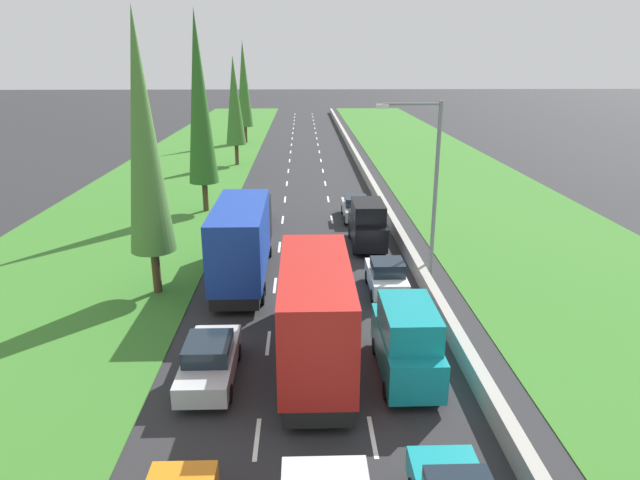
% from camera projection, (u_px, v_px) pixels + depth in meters
% --- Properties ---
extents(ground_plane, '(300.00, 300.00, 0.00)m').
position_uv_depth(ground_plane, '(305.00, 166.00, 59.73)').
color(ground_plane, '#28282B').
rests_on(ground_plane, ground).
extents(grass_verge_left, '(14.00, 140.00, 0.04)m').
position_uv_depth(grass_verge_left, '(186.00, 166.00, 59.35)').
color(grass_verge_left, '#387528').
rests_on(grass_verge_left, ground).
extents(grass_verge_right, '(14.00, 140.00, 0.04)m').
position_uv_depth(grass_verge_right, '(439.00, 165.00, 60.14)').
color(grass_verge_right, '#387528').
rests_on(grass_verge_right, ground).
extents(median_barrier, '(0.44, 120.00, 0.85)m').
position_uv_depth(median_barrier, '(359.00, 161.00, 59.76)').
color(median_barrier, '#9E9B93').
rests_on(median_barrier, ground).
extents(lane_markings, '(3.64, 116.00, 0.01)m').
position_uv_depth(lane_markings, '(305.00, 165.00, 59.72)').
color(lane_markings, white).
rests_on(lane_markings, ground).
extents(silver_sedan_left_lane, '(1.82, 4.50, 1.64)m').
position_uv_depth(silver_sedan_left_lane, '(210.00, 360.00, 19.74)').
color(silver_sedan_left_lane, silver).
rests_on(silver_sedan_left_lane, ground).
extents(blue_box_truck_left_lane, '(2.46, 9.40, 4.18)m').
position_uv_depth(blue_box_truck_left_lane, '(243.00, 240.00, 28.38)').
color(blue_box_truck_left_lane, black).
rests_on(blue_box_truck_left_lane, ground).
extents(teal_van_right_lane, '(1.96, 4.90, 2.82)m').
position_uv_depth(teal_van_right_lane, '(407.00, 341.00, 19.86)').
color(teal_van_right_lane, teal).
rests_on(teal_van_right_lane, ground).
extents(white_hatchback_right_lane, '(1.74, 3.90, 1.72)m').
position_uv_depth(white_hatchback_right_lane, '(386.00, 276.00, 27.23)').
color(white_hatchback_right_lane, white).
rests_on(white_hatchback_right_lane, ground).
extents(blue_sedan_left_lane, '(1.82, 4.50, 1.64)m').
position_uv_depth(blue_sedan_left_lane, '(257.00, 214.00, 38.13)').
color(blue_sedan_left_lane, '#1E47B7').
rests_on(blue_sedan_left_lane, ground).
extents(black_van_right_lane, '(1.96, 4.90, 2.82)m').
position_uv_depth(black_van_right_lane, '(367.00, 224.00, 33.77)').
color(black_van_right_lane, black).
rests_on(black_van_right_lane, ground).
extents(silver_sedan_right_lane, '(1.82, 4.50, 1.64)m').
position_uv_depth(silver_sedan_right_lane, '(356.00, 208.00, 39.74)').
color(silver_sedan_right_lane, silver).
rests_on(silver_sedan_right_lane, ground).
extents(red_box_truck_centre_lane, '(2.46, 9.40, 4.18)m').
position_uv_depth(red_box_truck_centre_lane, '(315.00, 309.00, 20.58)').
color(red_box_truck_centre_lane, black).
rests_on(red_box_truck_centre_lane, ground).
extents(poplar_tree_second, '(2.13, 2.13, 13.15)m').
position_uv_depth(poplar_tree_second, '(143.00, 135.00, 25.13)').
color(poplar_tree_second, '#4C3823').
rests_on(poplar_tree_second, ground).
extents(poplar_tree_third, '(2.16, 2.16, 14.22)m').
position_uv_depth(poplar_tree_third, '(199.00, 99.00, 39.51)').
color(poplar_tree_third, '#4C3823').
rests_on(poplar_tree_third, ground).
extents(poplar_tree_fourth, '(2.08, 2.08, 11.18)m').
position_uv_depth(poplar_tree_fourth, '(234.00, 101.00, 58.03)').
color(poplar_tree_fourth, '#4C3823').
rests_on(poplar_tree_fourth, ground).
extents(poplar_tree_fifth, '(2.13, 2.13, 13.09)m').
position_uv_depth(poplar_tree_fifth, '(244.00, 84.00, 73.23)').
color(poplar_tree_fifth, '#4C3823').
rests_on(poplar_tree_fifth, ground).
extents(street_light_mast, '(3.20, 0.28, 9.00)m').
position_uv_depth(street_light_mast, '(429.00, 179.00, 27.77)').
color(street_light_mast, gray).
rests_on(street_light_mast, ground).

